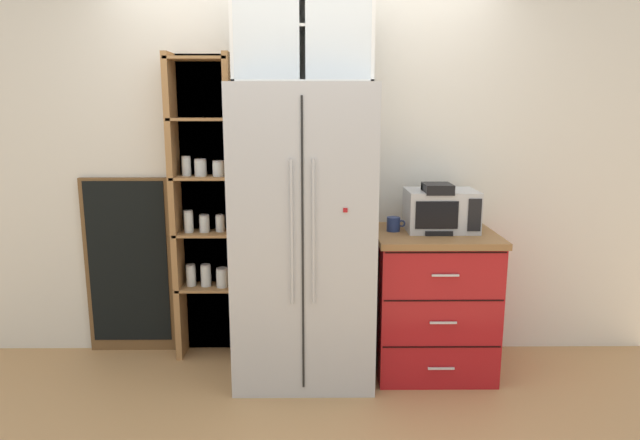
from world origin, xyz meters
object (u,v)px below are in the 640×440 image
(microwave, at_px, (441,210))
(chalkboard_menu, at_px, (129,266))
(mug_navy, at_px, (394,224))
(bottle_clear, at_px, (434,210))
(refrigerator, at_px, (304,234))
(coffee_maker, at_px, (436,208))
(bottle_green, at_px, (437,215))

(microwave, xyz_separation_m, chalkboard_menu, (-2.09, 0.24, -0.43))
(mug_navy, xyz_separation_m, bottle_clear, (0.26, 0.04, 0.08))
(refrigerator, bearing_deg, coffee_maker, 3.55)
(bottle_clear, bearing_deg, refrigerator, -172.51)
(bottle_clear, xyz_separation_m, chalkboard_menu, (-2.04, 0.23, -0.43))
(microwave, relative_size, coffee_maker, 1.42)
(microwave, xyz_separation_m, mug_navy, (-0.30, -0.02, -0.09))
(coffee_maker, relative_size, chalkboard_menu, 0.25)
(refrigerator, distance_m, chalkboard_menu, 1.29)
(coffee_maker, distance_m, mug_navy, 0.28)
(bottle_clear, bearing_deg, mug_navy, -172.18)
(microwave, bearing_deg, bottle_clear, 159.96)
(bottle_green, bearing_deg, coffee_maker, 90.00)
(microwave, bearing_deg, mug_navy, -176.16)
(refrigerator, bearing_deg, bottle_clear, 7.49)
(mug_navy, bearing_deg, coffee_maker, -4.81)
(microwave, bearing_deg, chalkboard_menu, 173.40)
(mug_navy, height_order, bottle_clear, bottle_clear)
(microwave, bearing_deg, bottle_green, -117.10)
(refrigerator, relative_size, microwave, 4.15)
(mug_navy, height_order, bottle_green, bottle_green)
(microwave, distance_m, chalkboard_menu, 2.14)
(chalkboard_menu, bearing_deg, bottle_clear, -6.31)
(microwave, relative_size, bottle_green, 1.65)
(refrigerator, bearing_deg, microwave, 6.13)
(mug_navy, bearing_deg, refrigerator, -172.66)
(bottle_green, bearing_deg, chalkboard_menu, 171.00)
(bottle_green, xyz_separation_m, chalkboard_menu, (-2.04, 0.32, -0.42))
(refrigerator, height_order, bottle_green, refrigerator)
(coffee_maker, bearing_deg, refrigerator, -176.45)
(mug_navy, bearing_deg, microwave, 3.84)
(coffee_maker, distance_m, bottle_clear, 0.06)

